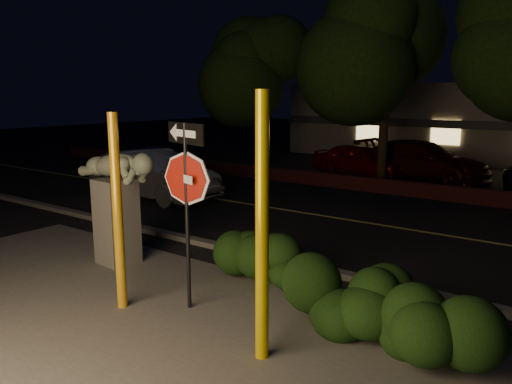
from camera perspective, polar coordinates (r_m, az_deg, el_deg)
ground at (r=16.50m, az=17.95°, el=-1.47°), size 90.00×90.00×0.00m
patio at (r=7.40m, az=-11.16°, el=-16.80°), size 14.00×6.00×0.02m
road at (r=13.74m, az=14.02°, el=-3.71°), size 80.00×8.00×0.01m
lane_marking at (r=13.74m, az=14.02°, el=-3.66°), size 80.00×0.12×0.00m
curb at (r=10.19m, az=5.22°, el=-8.34°), size 80.00×0.25×0.12m
brick_wall at (r=17.67m, az=19.32°, el=0.08°), size 40.00×0.35×0.50m
parking_lot at (r=23.16m, az=23.39°, el=1.68°), size 40.00×12.00×0.01m
building at (r=30.79m, az=27.02°, el=7.25°), size 22.00×10.20×4.00m
tree_far_a at (r=22.52m, az=0.97°, el=15.97°), size 4.60×4.60×7.43m
tree_far_b at (r=20.16m, az=14.94°, el=18.21°), size 5.20×5.20×8.41m
yellow_pole_left at (r=8.20m, az=-15.53°, el=-2.38°), size 0.16×0.16×3.18m
yellow_pole_right at (r=6.32m, az=0.71°, el=-4.44°), size 0.18×0.18×3.51m
signpost at (r=7.83m, az=-7.99°, el=1.46°), size 0.99×0.30×3.02m
sculpture at (r=10.43m, az=-15.66°, el=-0.27°), size 2.22×0.74×2.37m
hedge_center at (r=9.20m, az=0.10°, el=-7.25°), size 2.32×1.74×1.10m
hedge_right at (r=7.66m, az=10.13°, el=-10.77°), size 2.12×1.64×1.23m
hedge_far_right at (r=6.94m, az=19.00°, el=-14.41°), size 1.60×1.08×1.06m
silver_sedan at (r=17.01m, az=-11.70°, el=1.98°), size 4.96×1.87×1.62m
parked_car_red at (r=21.77m, az=11.74°, el=3.62°), size 4.13×1.91×1.37m
parked_car_darkred at (r=21.47m, az=18.40°, el=3.45°), size 5.65×2.91×1.57m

